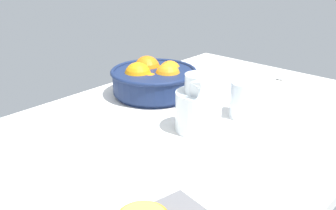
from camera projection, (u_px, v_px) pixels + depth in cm
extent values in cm
cube|color=white|center=(159.00, 144.00, 93.58)|extent=(147.84, 81.22, 3.00)
cylinder|color=navy|center=(154.00, 93.00, 120.72)|extent=(23.54, 23.54, 1.20)
cylinder|color=navy|center=(154.00, 81.00, 119.26)|extent=(25.59, 25.59, 6.47)
torus|color=navy|center=(154.00, 71.00, 118.03)|extent=(26.79, 26.79, 1.20)
sphere|color=orange|center=(170.00, 72.00, 124.03)|extent=(7.41, 7.41, 7.41)
sphere|color=orange|center=(147.00, 69.00, 123.70)|extent=(8.50, 8.50, 8.50)
sphere|color=orange|center=(138.00, 76.00, 117.48)|extent=(8.29, 8.29, 8.29)
sphere|color=orange|center=(150.00, 83.00, 116.41)|extent=(6.41, 6.41, 6.41)
sphere|color=orange|center=(168.00, 75.00, 117.44)|extent=(7.72, 7.72, 7.72)
cylinder|color=white|center=(198.00, 111.00, 95.71)|extent=(11.59, 11.59, 10.16)
cylinder|color=white|center=(199.00, 83.00, 92.91)|extent=(7.14, 7.14, 4.59)
cone|color=white|center=(196.00, 83.00, 88.23)|extent=(3.84, 3.93, 2.80)
torus|color=white|center=(203.00, 98.00, 101.20)|extent=(5.62, 3.58, 5.67)
cylinder|color=#F7A237|center=(198.00, 119.00, 96.49)|extent=(10.66, 10.66, 6.05)
cylinder|color=white|center=(245.00, 100.00, 103.41)|extent=(8.20, 8.20, 9.90)
cylinder|color=yellow|center=(245.00, 105.00, 103.99)|extent=(7.22, 7.22, 6.83)
ellipsoid|color=silver|center=(280.00, 78.00, 134.39)|extent=(3.40, 3.85, 1.00)
cylinder|color=silver|center=(259.00, 77.00, 136.32)|extent=(5.50, 10.47, 0.70)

